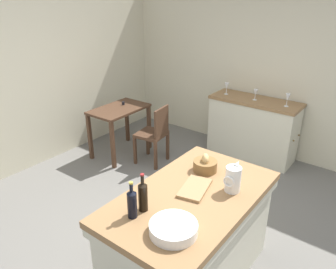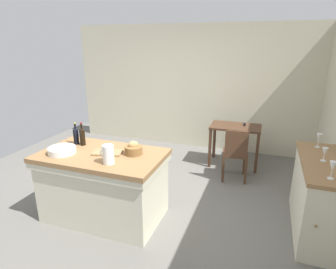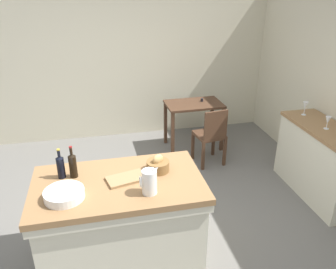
{
  "view_description": "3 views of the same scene",
  "coord_description": "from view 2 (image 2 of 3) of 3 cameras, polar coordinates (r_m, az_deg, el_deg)",
  "views": [
    {
      "loc": [
        -2.24,
        -1.7,
        2.45
      ],
      "look_at": [
        0.36,
        0.29,
        0.98
      ],
      "focal_mm": 35.0,
      "sensor_mm": 36.0,
      "label": 1
    },
    {
      "loc": [
        1.55,
        -3.3,
        2.22
      ],
      "look_at": [
        0.36,
        0.05,
        1.06
      ],
      "focal_mm": 30.14,
      "sensor_mm": 36.0,
      "label": 2
    },
    {
      "loc": [
        -0.46,
        -3.16,
        2.6
      ],
      "look_at": [
        0.27,
        0.14,
        1.04
      ],
      "focal_mm": 36.25,
      "sensor_mm": 36.0,
      "label": 3
    }
  ],
  "objects": [
    {
      "name": "pitcher",
      "position": [
        3.28,
        -12.01,
        -3.9
      ],
      "size": [
        0.17,
        0.13,
        0.26
      ],
      "color": "white",
      "rests_on": "island_table"
    },
    {
      "name": "wooden_chair",
      "position": [
        4.79,
        13.45,
        -3.6
      ],
      "size": [
        0.45,
        0.45,
        0.9
      ],
      "color": "#472D1E",
      "rests_on": "ground"
    },
    {
      "name": "bread_basket",
      "position": [
        3.52,
        -6.99,
        -3.01
      ],
      "size": [
        0.22,
        0.22,
        0.17
      ],
      "color": "brown",
      "rests_on": "island_table"
    },
    {
      "name": "writing_desk",
      "position": [
        5.34,
        13.46,
        0.4
      ],
      "size": [
        0.91,
        0.58,
        0.82
      ],
      "color": "#472D1E",
      "rests_on": "ground"
    },
    {
      "name": "ground_plane",
      "position": [
        4.27,
        -4.94,
        -13.35
      ],
      "size": [
        6.76,
        6.76,
        0.0
      ],
      "primitive_type": "plane",
      "color": "#66635E"
    },
    {
      "name": "wall_back",
      "position": [
        6.17,
        4.85,
        9.44
      ],
      "size": [
        5.32,
        0.12,
        2.6
      ],
      "primitive_type": "cube",
      "color": "beige",
      "rests_on": "ground"
    },
    {
      "name": "wash_bowl",
      "position": [
        3.77,
        -20.65,
        -3.0
      ],
      "size": [
        0.34,
        0.34,
        0.08
      ],
      "primitive_type": "cylinder",
      "color": "white",
      "rests_on": "island_table"
    },
    {
      "name": "wine_glass_middle",
      "position": [
        4.11,
        28.21,
        -0.61
      ],
      "size": [
        0.07,
        0.07,
        0.18
      ],
      "color": "white",
      "rests_on": "side_cabinet"
    },
    {
      "name": "cutting_board",
      "position": [
        3.61,
        -12.17,
        -3.6
      ],
      "size": [
        0.39,
        0.28,
        0.02
      ],
      "primitive_type": "cube",
      "rotation": [
        0.0,
        0.0,
        0.24
      ],
      "color": "#99754C",
      "rests_on": "island_table"
    },
    {
      "name": "side_cabinet",
      "position": [
        3.89,
        28.23,
        -11.08
      ],
      "size": [
        0.52,
        1.35,
        0.93
      ],
      "color": "olive",
      "rests_on": "ground"
    },
    {
      "name": "wine_bottle_dark",
      "position": [
        3.95,
        -16.94,
        -0.3
      ],
      "size": [
        0.07,
        0.07,
        0.32
      ],
      "color": "black",
      "rests_on": "island_table"
    },
    {
      "name": "wine_bottle_amber",
      "position": [
        4.02,
        -18.11,
        -0.19
      ],
      "size": [
        0.07,
        0.07,
        0.3
      ],
      "color": "black",
      "rests_on": "island_table"
    },
    {
      "name": "island_table",
      "position": [
        3.81,
        -12.9,
        -9.53
      ],
      "size": [
        1.57,
        0.92,
        0.9
      ],
      "color": "olive",
      "rests_on": "ground"
    },
    {
      "name": "wine_glass_far_left",
      "position": [
        3.22,
        30.34,
        -5.69
      ],
      "size": [
        0.07,
        0.07,
        0.19
      ],
      "color": "white",
      "rests_on": "side_cabinet"
    },
    {
      "name": "wine_glass_left",
      "position": [
        3.67,
        29.15,
        -3.1
      ],
      "size": [
        0.07,
        0.07,
        0.16
      ],
      "color": "white",
      "rests_on": "side_cabinet"
    }
  ]
}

